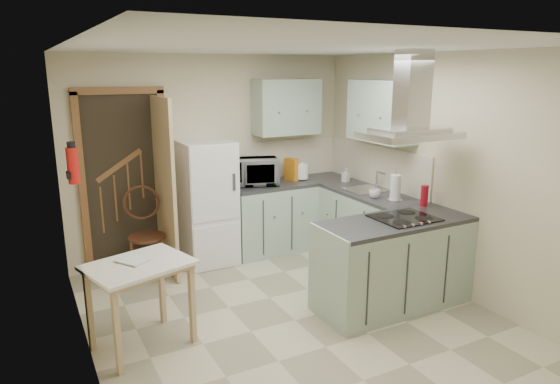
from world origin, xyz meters
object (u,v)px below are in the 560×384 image
peninsula (394,263)px  bentwood_chair (147,237)px  microwave (254,172)px  extractor_hood (410,135)px  fridge (208,203)px  drop_leaf_table (141,305)px

peninsula → bentwood_chair: (-2.00, 1.88, 0.02)m
bentwood_chair → microwave: size_ratio=1.59×
extractor_hood → microwave: 2.24m
peninsula → extractor_hood: bearing=0.0°
bentwood_chair → fridge: bearing=21.9°
drop_leaf_table → fridge: bearing=36.8°
peninsula → drop_leaf_table: peninsula is taller
peninsula → drop_leaf_table: (-2.40, 0.40, -0.07)m
extractor_hood → peninsula: bearing=180.0°
extractor_hood → bentwood_chair: bearing=138.2°
drop_leaf_table → microwave: microwave is taller
peninsula → drop_leaf_table: size_ratio=1.91×
bentwood_chair → microwave: microwave is taller
microwave → fridge: bearing=-157.2°
extractor_hood → drop_leaf_table: (-2.50, 0.40, -1.34)m
peninsula → bentwood_chair: bentwood_chair is taller
bentwood_chair → microwave: (1.42, 0.15, 0.59)m
peninsula → fridge: bearing=121.7°
extractor_hood → microwave: extractor_hood is taller
microwave → extractor_hood: bearing=-53.1°
fridge → peninsula: bearing=-58.3°
microwave → drop_leaf_table: bearing=-119.7°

